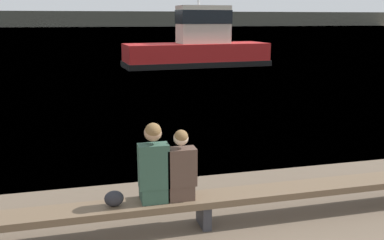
{
  "coord_description": "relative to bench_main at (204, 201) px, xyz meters",
  "views": [
    {
      "loc": [
        -2.01,
        -1.89,
        2.81
      ],
      "look_at": [
        0.11,
        6.36,
        0.79
      ],
      "focal_mm": 40.0,
      "sensor_mm": 36.0,
      "label": 1
    }
  ],
  "objects": [
    {
      "name": "bench_main",
      "position": [
        0.0,
        0.0,
        0.0
      ],
      "size": [
        8.3,
        0.45,
        0.44
      ],
      "color": "brown",
      "rests_on": "ground"
    },
    {
      "name": "tugboat_red",
      "position": [
        5.36,
        19.93,
        0.76
      ],
      "size": [
        8.95,
        3.32,
        6.09
      ],
      "rotation": [
        0.0,
        0.0,
        1.64
      ],
      "color": "#A81919",
      "rests_on": "water_surface"
    },
    {
      "name": "person_right",
      "position": [
        -0.32,
        0.01,
        0.49
      ],
      "size": [
        0.39,
        0.38,
        0.97
      ],
      "color": "#4C382D",
      "rests_on": "bench_main"
    },
    {
      "name": "shopping_bag",
      "position": [
        -1.21,
        -0.01,
        0.18
      ],
      "size": [
        0.25,
        0.17,
        0.21
      ],
      "color": "#232328",
      "rests_on": "bench_main"
    },
    {
      "name": "water_surface",
      "position": [
        0.49,
        121.85,
        -0.36
      ],
      "size": [
        240.0,
        240.0,
        0.0
      ],
      "primitive_type": "plane",
      "color": "#386084",
      "rests_on": "ground"
    },
    {
      "name": "person_left",
      "position": [
        -0.69,
        0.0,
        0.57
      ],
      "size": [
        0.39,
        0.39,
        1.09
      ],
      "color": "#2D4C3D",
      "rests_on": "bench_main"
    },
    {
      "name": "far_shoreline",
      "position": [
        0.49,
        158.66,
        2.34
      ],
      "size": [
        600.0,
        12.0,
        5.41
      ],
      "primitive_type": "cube",
      "color": "#4C4C42",
      "rests_on": "ground"
    }
  ]
}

